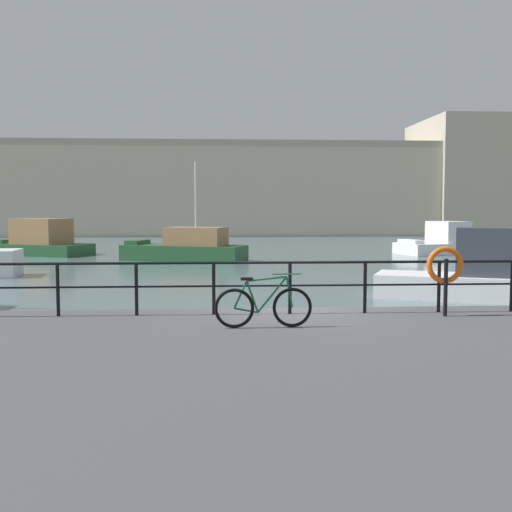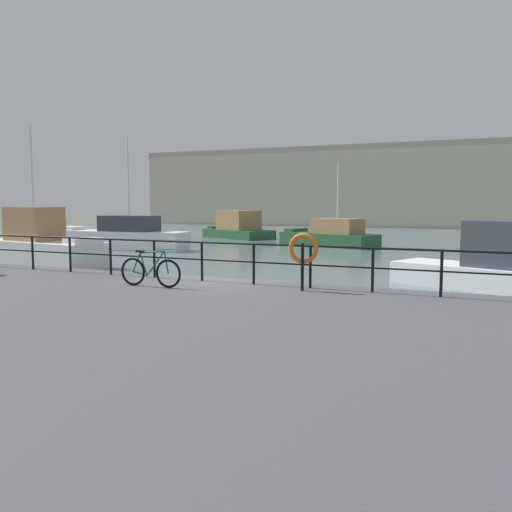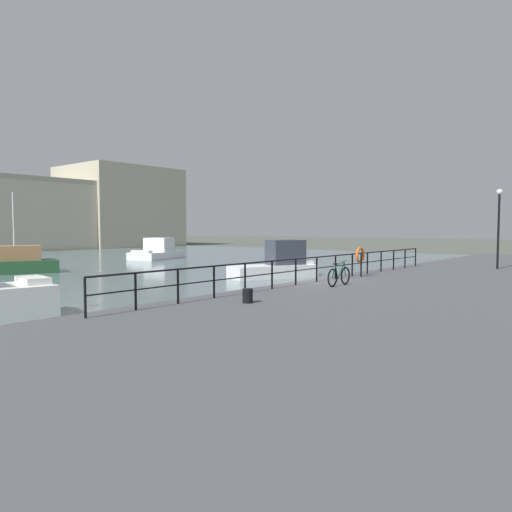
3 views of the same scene
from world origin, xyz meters
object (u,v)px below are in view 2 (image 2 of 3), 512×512
object	(u,v)px
moored_white_yacht	(122,236)
moored_green_narrowboat	(238,227)
parked_bicycle	(150,271)
life_ring_stand	(303,250)
moored_cabin_cruiser	(41,245)
harbor_building	(505,185)
moored_harbor_tender	(330,235)
moored_small_launch	(485,265)

from	to	relation	value
moored_white_yacht	moored_green_narrowboat	size ratio (longest dim) A/B	1.33
parked_bicycle	life_ring_stand	distance (m)	3.90
moored_white_yacht	moored_cabin_cruiser	bearing A→B (deg)	99.99
harbor_building	parked_bicycle	distance (m)	60.61
moored_white_yacht	parked_bicycle	size ratio (longest dim) A/B	5.12
moored_white_yacht	moored_green_narrowboat	bearing A→B (deg)	-102.43
moored_white_yacht	moored_harbor_tender	world-z (taller)	moored_white_yacht
moored_white_yacht	parked_bicycle	world-z (taller)	moored_white_yacht
parked_bicycle	moored_harbor_tender	bearing A→B (deg)	94.38
harbor_building	parked_bicycle	world-z (taller)	harbor_building
moored_small_launch	parked_bicycle	world-z (taller)	moored_small_launch
harbor_building	moored_harbor_tender	size ratio (longest dim) A/B	10.53
parked_bicycle	harbor_building	bearing A→B (deg)	80.59
moored_cabin_cruiser	parked_bicycle	size ratio (longest dim) A/B	4.03
moored_white_yacht	moored_cabin_cruiser	world-z (taller)	moored_white_yacht
life_ring_stand	moored_harbor_tender	bearing A→B (deg)	104.92
harbor_building	moored_small_launch	bearing A→B (deg)	-90.78
moored_harbor_tender	moored_cabin_cruiser	world-z (taller)	moored_cabin_cruiser
moored_small_launch	moored_green_narrowboat	distance (m)	28.39
moored_harbor_tender	moored_white_yacht	bearing A→B (deg)	55.92
harbor_building	moored_harbor_tender	bearing A→B (deg)	-107.00
moored_cabin_cruiser	moored_small_launch	bearing A→B (deg)	12.16
life_ring_stand	moored_small_launch	bearing A→B (deg)	63.54
moored_white_yacht	moored_harbor_tender	size ratio (longest dim) A/B	1.23
moored_green_narrowboat	parked_bicycle	size ratio (longest dim) A/B	3.86
moored_small_launch	moored_white_yacht	world-z (taller)	moored_white_yacht
moored_harbor_tender	life_ring_stand	bearing A→B (deg)	126.06
moored_harbor_tender	moored_green_narrowboat	world-z (taller)	moored_harbor_tender
harbor_building	moored_cabin_cruiser	size ratio (longest dim) A/B	10.82
moored_green_narrowboat	parked_bicycle	xyz separation A→B (m)	(11.96, -29.42, 0.31)
moored_cabin_cruiser	moored_harbor_tender	bearing A→B (deg)	70.26
moored_cabin_cruiser	life_ring_stand	distance (m)	16.89
moored_cabin_cruiser	parked_bicycle	world-z (taller)	moored_cabin_cruiser
moored_white_yacht	parked_bicycle	distance (m)	21.65
parked_bicycle	life_ring_stand	world-z (taller)	life_ring_stand
harbor_building	moored_green_narrowboat	xyz separation A→B (m)	(-20.26, -30.50, -4.16)
parked_bicycle	moored_cabin_cruiser	bearing A→B (deg)	144.78
moored_small_launch	moored_white_yacht	bearing A→B (deg)	-177.31
moored_harbor_tender	moored_small_launch	bearing A→B (deg)	144.08
moored_green_narrowboat	moored_small_launch	bearing A→B (deg)	157.98
moored_small_launch	moored_cabin_cruiser	size ratio (longest dim) A/B	0.82
harbor_building	moored_green_narrowboat	distance (m)	36.85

